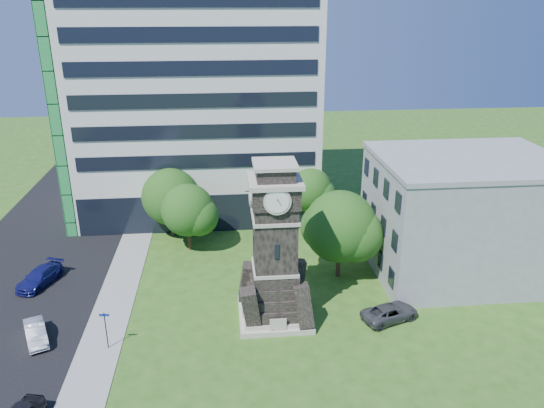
{
  "coord_description": "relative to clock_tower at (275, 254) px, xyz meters",
  "views": [
    {
      "loc": [
        -0.55,
        -32.45,
        22.58
      ],
      "look_at": [
        3.19,
        6.05,
        7.62
      ],
      "focal_mm": 35.0,
      "sensor_mm": 36.0,
      "label": 1
    }
  ],
  "objects": [
    {
      "name": "car_street_north",
      "position": [
        -19.29,
        6.76,
        -4.6
      ],
      "size": [
        3.47,
        5.1,
        1.37
      ],
      "primitive_type": "imported",
      "rotation": [
        0.0,
        0.0,
        -0.36
      ],
      "color": "navy",
      "rests_on": "ground"
    },
    {
      "name": "car_street_mid",
      "position": [
        -17.09,
        -1.44,
        -4.66
      ],
      "size": [
        2.72,
        3.99,
        1.24
      ],
      "primitive_type": "imported",
      "rotation": [
        0.0,
        0.0,
        0.41
      ],
      "color": "silver",
      "rests_on": "ground"
    },
    {
      "name": "car_east_lot",
      "position": [
        8.58,
        -1.3,
        -4.66
      ],
      "size": [
        4.88,
        3.45,
        1.23
      ],
      "primitive_type": "imported",
      "rotation": [
        0.0,
        0.0,
        1.92
      ],
      "color": "#48494D",
      "rests_on": "ground"
    },
    {
      "name": "tree_nc",
      "position": [
        -6.89,
        12.32,
        -1.35
      ],
      "size": [
        5.49,
        4.99,
        6.59
      ],
      "rotation": [
        0.0,
        0.0,
        -0.34
      ],
      "color": "#332114",
      "rests_on": "ground"
    },
    {
      "name": "street_sign",
      "position": [
        -11.88,
        -2.86,
        -3.5
      ],
      "size": [
        0.68,
        0.07,
        2.85
      ],
      "rotation": [
        0.0,
        0.0,
        -0.1
      ],
      "color": "black",
      "rests_on": "ground"
    },
    {
      "name": "clock_tower",
      "position": [
        0.0,
        0.0,
        0.0
      ],
      "size": [
        5.4,
        5.4,
        12.22
      ],
      "color": "#B4AF9D",
      "rests_on": "ground"
    },
    {
      "name": "sidewalk",
      "position": [
        -12.5,
        3.0,
        -5.25
      ],
      "size": [
        3.0,
        70.0,
        0.06
      ],
      "primitive_type": "cube",
      "color": "gray",
      "rests_on": "ground"
    },
    {
      "name": "tree_ne",
      "position": [
        5.36,
        16.67,
        -1.25
      ],
      "size": [
        5.2,
        4.72,
        6.56
      ],
      "rotation": [
        0.0,
        0.0,
        0.32
      ],
      "color": "#332114",
      "rests_on": "ground"
    },
    {
      "name": "ground",
      "position": [
        -3.0,
        -2.0,
        -5.28
      ],
      "size": [
        160.0,
        160.0,
        0.0
      ],
      "primitive_type": "plane",
      "color": "#2D5719",
      "rests_on": "ground"
    },
    {
      "name": "park_bench",
      "position": [
        0.56,
        -2.02,
        -4.71
      ],
      "size": [
        2.07,
        0.55,
        1.07
      ],
      "rotation": [
        0.0,
        0.0,
        0.15
      ],
      "color": "black",
      "rests_on": "ground"
    },
    {
      "name": "street",
      "position": [
        -21.0,
        3.0,
        -5.27
      ],
      "size": [
        14.0,
        80.0,
        0.02
      ],
      "primitive_type": "cube",
      "color": "black",
      "rests_on": "ground"
    },
    {
      "name": "tree_east",
      "position": [
        6.23,
        5.8,
        -0.78
      ],
      "size": [
        6.8,
        6.18,
        7.78
      ],
      "rotation": [
        0.0,
        0.0,
        -0.33
      ],
      "color": "#332114",
      "rests_on": "ground"
    },
    {
      "name": "office_low",
      "position": [
        16.97,
        6.0,
        -0.07
      ],
      "size": [
        15.2,
        12.2,
        10.4
      ],
      "color": "#999B9F",
      "rests_on": "ground"
    },
    {
      "name": "office_tall",
      "position": [
        -6.2,
        23.84,
        8.94
      ],
      "size": [
        26.2,
        15.11,
        28.6
      ],
      "color": "silver",
      "rests_on": "ground"
    },
    {
      "name": "tree_nw",
      "position": [
        -8.74,
        15.69,
        -1.18
      ],
      "size": [
        6.27,
        5.7,
        7.12
      ],
      "rotation": [
        0.0,
        0.0,
        0.32
      ],
      "color": "#332114",
      "rests_on": "ground"
    }
  ]
}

